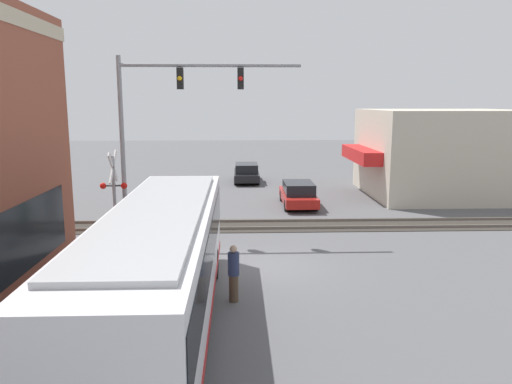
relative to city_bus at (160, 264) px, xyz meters
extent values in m
plane|color=#565659|center=(5.04, -2.80, -1.82)|extent=(120.00, 120.00, 0.00)
cube|color=beige|center=(18.90, -14.92, 0.87)|extent=(8.73, 9.23, 5.39)
cube|color=red|center=(18.90, -9.75, 0.78)|extent=(6.11, 1.20, 0.80)
cube|color=silver|center=(0.01, 0.00, -0.02)|extent=(12.22, 2.55, 2.75)
cube|color=black|center=(0.01, 0.00, 0.39)|extent=(11.98, 2.59, 1.15)
cube|color=#B21E1E|center=(0.01, 0.00, -1.22)|extent=(11.98, 2.58, 0.24)
cube|color=#A5A8AA|center=(0.01, 0.00, 1.41)|extent=(10.39, 2.17, 0.12)
cylinder|color=black|center=(3.92, 0.00, -1.32)|extent=(1.00, 2.57, 1.00)
cylinder|color=gray|center=(9.57, 3.01, 2.08)|extent=(0.20, 0.20, 7.80)
cylinder|color=gray|center=(9.57, -0.83, 5.58)|extent=(0.16, 7.69, 0.16)
cube|color=black|center=(9.57, 0.45, 5.03)|extent=(0.30, 0.27, 0.90)
sphere|color=yellow|center=(9.41, 0.45, 5.03)|extent=(0.20, 0.20, 0.20)
cube|color=black|center=(9.57, -2.12, 5.03)|extent=(0.30, 0.27, 0.90)
sphere|color=red|center=(9.41, -2.12, 5.03)|extent=(0.20, 0.20, 0.20)
cylinder|color=gray|center=(9.29, 3.40, -0.02)|extent=(0.14, 0.14, 3.60)
cube|color=white|center=(9.29, 3.40, 1.28)|extent=(1.41, 0.06, 1.41)
cube|color=white|center=(9.29, 3.40, 1.28)|extent=(1.41, 0.06, 1.41)
cylinder|color=#38383A|center=(9.29, 3.40, 0.48)|extent=(0.08, 0.90, 0.08)
sphere|color=red|center=(9.24, 2.95, 0.48)|extent=(0.28, 0.28, 0.28)
sphere|color=red|center=(9.24, 3.85, 0.48)|extent=(0.28, 0.28, 0.28)
cube|color=#332D28|center=(11.04, -2.80, -1.80)|extent=(2.60, 60.00, 0.03)
cube|color=#6B6056|center=(10.32, -2.80, -1.74)|extent=(0.07, 60.00, 0.15)
cube|color=#6B6056|center=(11.76, -2.80, -1.74)|extent=(0.07, 60.00, 0.15)
cube|color=#B21E19|center=(15.69, -5.40, -1.31)|extent=(4.59, 1.80, 0.51)
cube|color=black|center=(15.46, -5.40, -0.74)|extent=(2.52, 1.62, 0.63)
cylinder|color=black|center=(17.12, -5.40, -1.50)|extent=(0.64, 1.82, 0.64)
cylinder|color=black|center=(14.27, -5.40, -1.50)|extent=(0.64, 1.82, 0.64)
cube|color=black|center=(24.45, -2.60, -1.31)|extent=(4.52, 1.80, 0.51)
cube|color=black|center=(24.22, -2.60, -0.74)|extent=(2.48, 1.62, 0.63)
cylinder|color=black|center=(25.85, -2.60, -1.50)|extent=(0.64, 1.82, 0.64)
cylinder|color=black|center=(23.05, -2.60, -1.50)|extent=(0.64, 1.82, 0.64)
cylinder|color=#473828|center=(1.91, -1.83, -1.41)|extent=(0.28, 0.28, 0.82)
cylinder|color=#262D4C|center=(1.91, -1.83, -0.65)|extent=(0.34, 0.34, 0.69)
sphere|color=tan|center=(1.91, -1.83, -0.20)|extent=(0.22, 0.22, 0.22)
cylinder|color=black|center=(9.47, 1.99, -1.41)|extent=(0.28, 0.28, 0.81)
cylinder|color=#195933|center=(9.47, 1.99, -0.67)|extent=(0.34, 0.34, 0.68)
sphere|color=tan|center=(9.47, 1.99, -0.22)|extent=(0.22, 0.22, 0.22)
camera|label=1|loc=(-12.18, -1.99, 4.06)|focal=35.00mm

